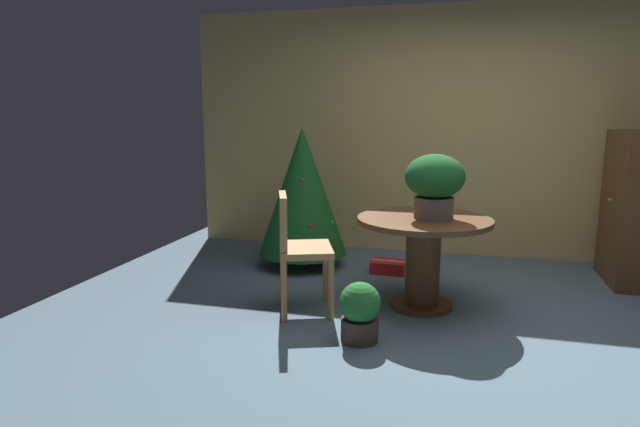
% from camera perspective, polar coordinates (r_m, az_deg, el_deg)
% --- Properties ---
extents(ground_plane, '(6.60, 6.60, 0.00)m').
position_cam_1_polar(ground_plane, '(3.97, 14.64, -11.96)').
color(ground_plane, slate).
extents(back_wall_panel, '(6.00, 0.10, 2.60)m').
position_cam_1_polar(back_wall_panel, '(5.88, 15.38, 8.27)').
color(back_wall_panel, tan).
rests_on(back_wall_panel, ground_plane).
extents(round_dining_table, '(1.03, 1.03, 0.72)m').
position_cam_1_polar(round_dining_table, '(4.22, 10.93, -3.62)').
color(round_dining_table, brown).
rests_on(round_dining_table, ground_plane).
extents(flower_vase, '(0.45, 0.45, 0.49)m').
position_cam_1_polar(flower_vase, '(4.12, 12.10, 3.31)').
color(flower_vase, '#665B51').
rests_on(flower_vase, round_dining_table).
extents(wooden_chair_left_near, '(0.52, 0.56, 0.91)m').
position_cam_1_polar(wooden_chair_left_near, '(4.05, -2.48, -3.24)').
color(wooden_chair_left_near, '#B27F4C').
rests_on(wooden_chair_left_near, ground_plane).
extents(holiday_tree, '(0.87, 0.87, 1.37)m').
position_cam_1_polar(holiday_tree, '(5.24, -1.87, 2.39)').
color(holiday_tree, brown).
rests_on(holiday_tree, ground_plane).
extents(gift_box_red, '(0.33, 0.26, 0.12)m').
position_cam_1_polar(gift_box_red, '(5.19, 7.28, -5.61)').
color(gift_box_red, red).
rests_on(gift_box_red, ground_plane).
extents(wooden_cabinet, '(0.48, 0.77, 1.35)m').
position_cam_1_polar(wooden_cabinet, '(5.48, 30.74, 0.45)').
color(wooden_cabinet, brown).
rests_on(wooden_cabinet, ground_plane).
extents(potted_plant, '(0.28, 0.28, 0.40)m').
position_cam_1_polar(potted_plant, '(3.63, 4.26, -10.33)').
color(potted_plant, '#4C382D').
rests_on(potted_plant, ground_plane).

